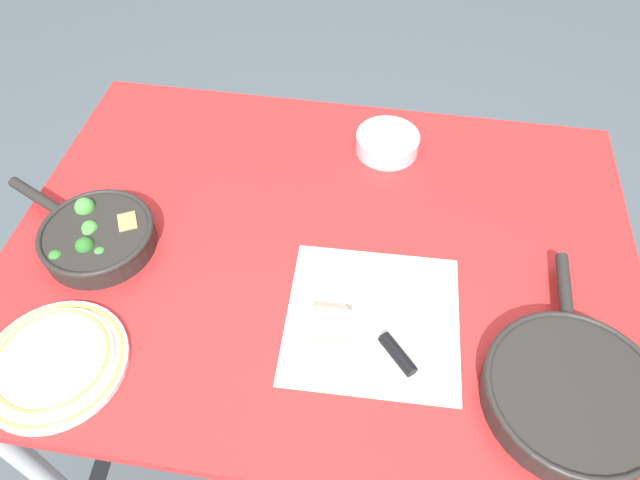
% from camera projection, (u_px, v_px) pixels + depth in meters
% --- Properties ---
extents(ground_plane, '(14.00, 14.00, 0.00)m').
position_uv_depth(ground_plane, '(320.00, 402.00, 1.77)').
color(ground_plane, '#424C51').
extents(dining_table_red, '(1.29, 0.95, 0.77)m').
position_uv_depth(dining_table_red, '(320.00, 269.00, 1.24)').
color(dining_table_red, red).
rests_on(dining_table_red, ground_plane).
extents(skillet_broccoli, '(0.36, 0.24, 0.07)m').
position_uv_depth(skillet_broccoli, '(96.00, 235.00, 1.15)').
color(skillet_broccoli, black).
rests_on(skillet_broccoli, dining_table_red).
extents(skillet_eggs, '(0.30, 0.44, 0.05)m').
position_uv_depth(skillet_eggs, '(572.00, 393.00, 0.94)').
color(skillet_eggs, black).
rests_on(skillet_eggs, dining_table_red).
extents(parchment_sheet, '(0.33, 0.33, 0.00)m').
position_uv_depth(parchment_sheet, '(373.00, 319.00, 1.06)').
color(parchment_sheet, silver).
rests_on(parchment_sheet, dining_table_red).
extents(grater_knife, '(0.18, 0.20, 0.02)m').
position_uv_depth(grater_knife, '(382.00, 336.00, 1.03)').
color(grater_knife, silver).
rests_on(grater_knife, dining_table_red).
extents(cheese_block, '(0.08, 0.06, 0.05)m').
position_uv_depth(cheese_block, '(330.00, 329.00, 1.02)').
color(cheese_block, '#EFD67A').
rests_on(cheese_block, dining_table_red).
extents(dinner_plate_stack, '(0.26, 0.26, 0.03)m').
position_uv_depth(dinner_plate_stack, '(53.00, 362.00, 0.99)').
color(dinner_plate_stack, silver).
rests_on(dinner_plate_stack, dining_table_red).
extents(prep_bowl_steel, '(0.15, 0.15, 0.04)m').
position_uv_depth(prep_bowl_steel, '(387.00, 143.00, 1.35)').
color(prep_bowl_steel, '#B7B7BC').
rests_on(prep_bowl_steel, dining_table_red).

